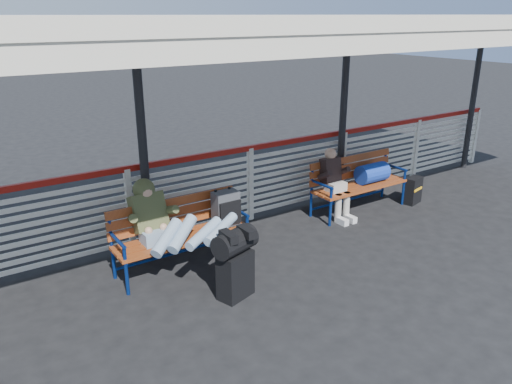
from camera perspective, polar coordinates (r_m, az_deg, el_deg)
ground at (r=6.84m, az=8.20°, el=-8.19°), size 60.00×60.00×0.00m
fence at (r=7.96m, az=-0.67°, el=1.29°), size 12.08×0.08×1.24m
canopy at (r=6.72m, az=4.34°, el=18.50°), size 12.60×3.60×3.16m
luggage_stack at (r=5.85m, az=-2.39°, el=-7.88°), size 0.58×0.43×0.86m
bench_left at (r=6.61m, az=-6.94°, el=-3.33°), size 1.80×0.56×0.95m
bench_right at (r=8.63m, az=12.24°, el=1.80°), size 1.80×0.56×0.92m
traveler_man at (r=6.14m, az=-8.54°, el=-4.11°), size 0.93×1.63×0.77m
companion_person at (r=8.17m, az=9.02°, el=1.05°), size 0.32×0.66×1.15m
suitcase_side at (r=9.22m, az=17.51°, el=0.18°), size 0.38×0.28×0.48m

